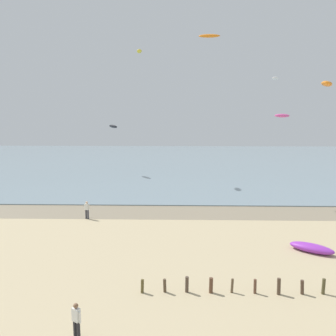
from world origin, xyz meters
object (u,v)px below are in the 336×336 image
Objects in this scene: kite_aloft_3 at (139,51)px; kite_aloft_8 at (209,36)px; person_mid_beach at (87,209)px; kite_aloft_0 at (282,116)px; kite_aloft_5 at (113,126)px; kite_aloft_1 at (275,78)px; kite_aloft_4 at (327,84)px; person_nearest_camera at (76,320)px; grounded_kite at (312,248)px.

kite_aloft_3 reaches higher than kite_aloft_8.
kite_aloft_8 is at bearing 42.39° from person_mid_beach.
kite_aloft_0 is 28.21m from kite_aloft_5.
kite_aloft_8 is at bearing 14.95° from kite_aloft_5.
kite_aloft_3 is (-18.37, 5.80, 4.47)m from kite_aloft_1.
kite_aloft_0 is at bearing -145.98° from kite_aloft_4.
person_nearest_camera is 0.61× the size of kite_aloft_5.
kite_aloft_1 is (17.22, 33.21, 13.51)m from person_nearest_camera.
kite_aloft_3 is at bearing 82.08° from person_mid_beach.
kite_aloft_0 is (15.79, 24.62, 8.74)m from person_nearest_camera.
kite_aloft_5 is at bearing 94.20° from person_mid_beach.
person_nearest_camera is at bearing 19.75° from kite_aloft_0.
kite_aloft_1 is at bearing -137.03° from kite_aloft_0.
kite_aloft_1 is 0.92× the size of kite_aloft_3.
grounded_kite is at bearing 30.35° from kite_aloft_3.
kite_aloft_3 is 0.81× the size of kite_aloft_4.
kite_aloft_1 reaches higher than kite_aloft_0.
kite_aloft_1 is 25.80m from kite_aloft_5.
person_nearest_camera is 0.64× the size of kite_aloft_4.
kite_aloft_8 reaches higher than person_nearest_camera.
kite_aloft_8 reaches higher than kite_aloft_5.
kite_aloft_5 is (-4.76, 3.55, -11.05)m from kite_aloft_3.
kite_aloft_8 reaches higher than kite_aloft_4.
person_nearest_camera is 43.52m from kite_aloft_5.
kite_aloft_5 is (-23.12, 9.35, -6.59)m from kite_aloft_1.
person_mid_beach is at bearing 45.13° from kite_aloft_8.
kite_aloft_0 is at bearing 118.53° from grounded_kite.
kite_aloft_4 is (1.18, -8.15, 2.69)m from kite_aloft_0.
grounded_kite is 37.49m from kite_aloft_3.
kite_aloft_4 is (2.88, 6.24, 12.04)m from grounded_kite.
grounded_kite is 38.75m from kite_aloft_5.
kite_aloft_0 is 1.23× the size of kite_aloft_1.
person_mid_beach is 0.70× the size of kite_aloft_0.
kite_aloft_5 reaches higher than person_mid_beach.
kite_aloft_5 is at bearing -77.49° from kite_aloft_1.
kite_aloft_8 is (-9.09, -4.21, 4.46)m from kite_aloft_1.
person_nearest_camera is at bearing -108.80° from grounded_kite.
kite_aloft_0 is 1.13× the size of kite_aloft_3.
kite_aloft_1 is 0.78× the size of kite_aloft_8.
kite_aloft_8 is (8.13, 29.00, 17.97)m from person_nearest_camera.
kite_aloft_3 is (2.94, 21.16, 17.98)m from person_mid_beach.
grounded_kite is (18.19, -7.61, -0.61)m from person_mid_beach.
kite_aloft_8 reaches higher than person_mid_beach.
kite_aloft_4 is 1.06× the size of kite_aloft_8.
grounded_kite is at bearing 35.97° from person_nearest_camera.
grounded_kite is 1.28× the size of kite_aloft_0.
person_mid_beach is 0.80× the size of kite_aloft_3.
kite_aloft_5 is (-5.91, 42.55, 6.93)m from person_nearest_camera.
kite_aloft_8 is at bearing 45.30° from kite_aloft_3.
grounded_kite is at bearing 0.69° from kite_aloft_5.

